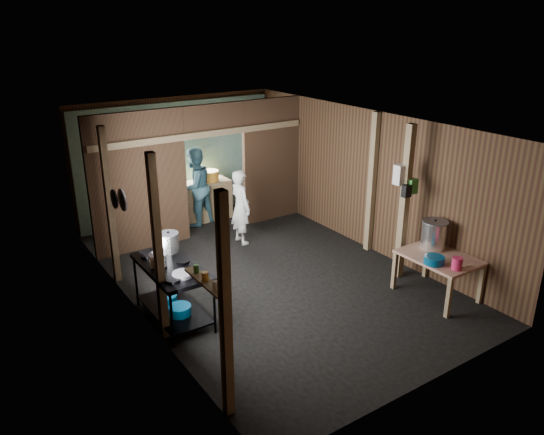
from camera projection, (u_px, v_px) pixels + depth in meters
floor at (266, 274)px, 9.05m from camera, size 4.50×7.00×0.00m
ceiling at (265, 123)px, 8.12m from camera, size 4.50×7.00×0.00m
wall_back at (177, 158)px, 11.31m from camera, size 4.50×0.00×2.60m
wall_front at (436, 288)px, 5.86m from camera, size 4.50×0.00×2.60m
wall_left at (131, 231)px, 7.42m from camera, size 0.00×7.00×2.60m
wall_right at (367, 180)px, 9.75m from camera, size 0.00×7.00×2.60m
partition_left at (139, 183)px, 9.61m from camera, size 1.85×0.10×2.60m
partition_right at (271, 160)px, 11.11m from camera, size 1.35×0.10×2.60m
partition_header at (213, 119)px, 10.07m from camera, size 1.30×0.10×0.60m
turquoise_panel at (178, 161)px, 11.28m from camera, size 4.40×0.06×2.50m
back_counter at (203, 201)px, 11.35m from camera, size 1.20×0.50×0.85m
wall_clock at (188, 130)px, 11.15m from camera, size 0.20×0.03×0.20m
post_left_a at (225, 310)px, 5.43m from camera, size 0.10×0.12×2.60m
post_left_b at (158, 250)px, 6.83m from camera, size 0.10×0.12×2.60m
post_left_c at (110, 207)px, 8.39m from camera, size 0.10×0.12×2.60m
post_right at (372, 184)px, 9.56m from camera, size 0.10×0.12×2.60m
post_free at (404, 204)px, 8.53m from camera, size 0.12×0.12×2.60m
cross_beam at (203, 134)px, 9.99m from camera, size 4.40×0.12×0.12m
pan_lid_big at (122, 200)px, 7.63m from camera, size 0.03×0.34×0.34m
pan_lid_small at (114, 199)px, 7.97m from camera, size 0.03×0.30×0.30m
wall_shelf at (205, 281)px, 5.80m from camera, size 0.14×0.80×0.03m
jar_white at (216, 285)px, 5.58m from camera, size 0.07×0.07×0.10m
jar_yellow at (205, 276)px, 5.78m from camera, size 0.08×0.08×0.10m
jar_green at (196, 269)px, 5.95m from camera, size 0.06×0.06×0.10m
bag_white at (401, 174)px, 8.40m from camera, size 0.22×0.15×0.32m
bag_green at (412, 186)px, 8.41m from camera, size 0.16×0.12×0.24m
bag_black at (407, 191)px, 8.34m from camera, size 0.14×0.10×0.20m
gas_range at (173, 292)px, 7.56m from camera, size 0.75×1.46×0.86m
prep_table at (437, 276)px, 8.23m from camera, size 0.84×1.15×0.68m
stove_pot_large at (169, 243)px, 7.80m from camera, size 0.38×0.38×0.31m
stove_pot_med at (158, 261)px, 7.33m from camera, size 0.29×0.29×0.22m
frying_pan at (183, 274)px, 7.10m from camera, size 0.45×0.58×0.07m
blue_tub_front at (180, 310)px, 7.48m from camera, size 0.32×0.32×0.13m
blue_tub_back at (168, 298)px, 7.81m from camera, size 0.27×0.27×0.11m
stock_pot at (434, 235)px, 8.33m from camera, size 0.53×0.53×0.48m
wash_basin at (434, 260)px, 7.85m from camera, size 0.40×0.40×0.11m
pink_bucket at (457, 264)px, 7.65m from camera, size 0.18×0.18×0.19m
knife at (462, 267)px, 7.76m from camera, size 0.30×0.11×0.01m
yellow_tub at (210, 176)px, 11.26m from camera, size 0.39×0.39×0.22m
cook at (241, 207)px, 10.08m from camera, size 0.36×0.54×1.46m
worker_back at (195, 187)px, 10.92m from camera, size 0.96×0.85×1.66m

